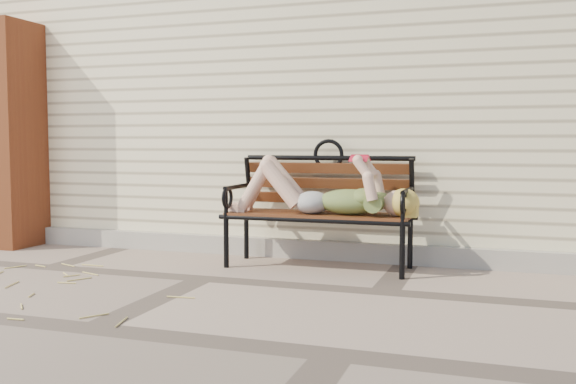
% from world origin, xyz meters
% --- Properties ---
extents(ground, '(80.00, 80.00, 0.00)m').
position_xyz_m(ground, '(0.00, 0.00, 0.00)').
color(ground, gray).
rests_on(ground, ground).
extents(house_wall, '(8.00, 4.00, 3.00)m').
position_xyz_m(house_wall, '(0.00, 3.00, 1.50)').
color(house_wall, beige).
rests_on(house_wall, ground).
extents(foundation_strip, '(8.00, 0.10, 0.15)m').
position_xyz_m(foundation_strip, '(0.00, 0.97, 0.07)').
color(foundation_strip, '#9F9990').
rests_on(foundation_strip, ground).
extents(brick_pillar, '(0.50, 0.50, 2.00)m').
position_xyz_m(brick_pillar, '(-2.30, 0.75, 1.00)').
color(brick_pillar, '#9E4923').
rests_on(brick_pillar, ground).
extents(garden_bench, '(1.48, 0.59, 0.96)m').
position_xyz_m(garden_bench, '(0.64, 0.71, 0.54)').
color(garden_bench, black).
rests_on(garden_bench, ground).
extents(reading_woman, '(1.40, 0.32, 0.44)m').
position_xyz_m(reading_woman, '(0.66, 0.59, 0.57)').
color(reading_woman, '#08353E').
rests_on(reading_woman, ground).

